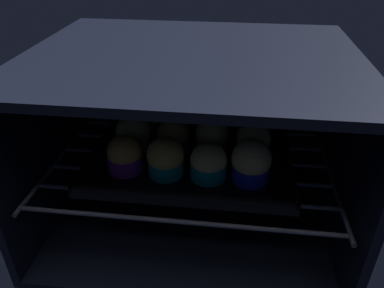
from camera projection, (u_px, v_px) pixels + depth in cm
name	position (u px, v px, depth cm)	size (l,w,h in cm)	color
oven_cavity	(195.00, 133.00, 78.11)	(59.00, 47.00, 37.00)	black
oven_rack	(192.00, 158.00, 76.26)	(54.80, 42.00, 0.80)	#444756
baking_tray	(192.00, 154.00, 75.45)	(38.99, 31.20, 2.20)	black
muffin_row0_col0	(125.00, 155.00, 68.40)	(6.52, 6.52, 7.08)	#7A238C
muffin_row0_col1	(166.00, 158.00, 67.21)	(6.82, 6.82, 7.39)	#0C8C84
muffin_row0_col2	(209.00, 163.00, 66.39)	(6.57, 6.57, 6.92)	#0C8C84
muffin_row0_col3	(251.00, 162.00, 65.35)	(7.05, 7.05, 8.01)	#1928B7
muffin_row1_col0	(134.00, 134.00, 75.09)	(7.16, 7.16, 7.38)	silver
muffin_row1_col1	(173.00, 137.00, 74.35)	(6.52, 6.52, 6.88)	#7A238C
muffin_row1_col2	(212.00, 137.00, 73.20)	(6.52, 6.52, 7.65)	red
muffin_row1_col3	(253.00, 142.00, 72.01)	(6.65, 6.65, 7.56)	#1928B7
muffin_row2_col0	(144.00, 118.00, 81.23)	(7.07, 7.07, 7.23)	#1928B7
muffin_row2_col1	(177.00, 120.00, 80.54)	(6.52, 6.52, 7.36)	silver
muffin_row2_col2	(216.00, 122.00, 79.96)	(6.53, 6.53, 7.00)	#1928B7
muffin_row2_col3	(251.00, 123.00, 78.99)	(7.04, 7.04, 7.42)	#7A238C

